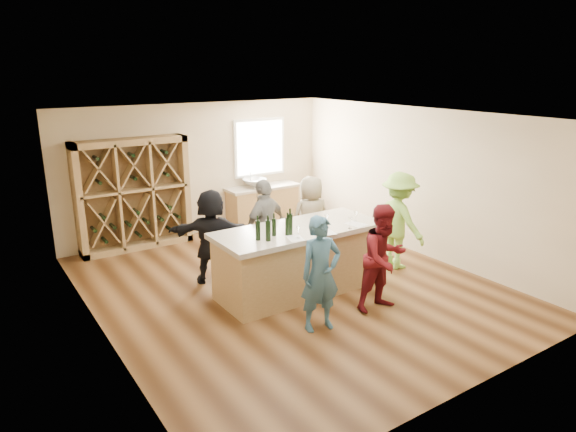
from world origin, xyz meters
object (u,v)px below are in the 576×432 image
wine_bottle_e (290,224)px  wine_bottle_a (258,230)px  person_far_right (311,219)px  wine_rack (134,195)px  tasting_counter_base (298,262)px  wine_bottle_c (274,227)px  sink (255,183)px  person_near_left (321,274)px  person_server (399,221)px  person_far_mid (265,227)px  person_far_left (212,236)px  wine_bottle_d (287,226)px  wine_bottle_b (268,231)px  person_near_right (384,258)px

wine_bottle_e → wine_bottle_a: bearing=175.7°
person_far_right → wine_rack: bearing=-34.5°
tasting_counter_base → wine_bottle_c: bearing=-167.5°
wine_bottle_a → person_far_right: (1.85, 1.22, -0.43)m
wine_bottle_a → tasting_counter_base: bearing=10.8°
sink → person_near_left: bearing=-109.6°
tasting_counter_base → wine_bottle_a: size_ratio=8.82×
wine_bottle_e → person_server: bearing=2.0°
wine_bottle_a → person_far_right: 2.25m
wine_bottle_c → person_server: size_ratio=0.15×
tasting_counter_base → wine_bottle_e: wine_bottle_e is taller
tasting_counter_base → wine_bottle_e: bearing=-145.9°
tasting_counter_base → person_near_left: 1.30m
person_near_left → person_server: person_server is taller
sink → person_far_mid: size_ratio=0.32×
person_far_left → sink: bearing=-100.3°
wine_bottle_e → wine_bottle_d: bearing=-168.2°
tasting_counter_base → wine_bottle_a: wine_bottle_a is taller
person_far_left → person_near_left: bearing=135.6°
person_server → person_far_right: size_ratio=1.09×
wine_bottle_a → person_server: person_server is taller
sink → wine_bottle_e: size_ratio=1.67×
wine_bottle_d → person_near_left: person_near_left is taller
wine_bottle_c → person_far_right: size_ratio=0.17×
wine_bottle_d → person_far_right: (1.37, 1.27, -0.42)m
sink → wine_bottle_e: (-1.49, -3.64, 0.23)m
wine_bottle_b → wine_bottle_d: wine_bottle_b is taller
wine_bottle_b → wine_bottle_d: bearing=9.5°
sink → person_near_right: person_near_right is taller
person_server → person_far_left: bearing=68.7°
wine_bottle_c → person_far_left: person_far_left is taller
wine_bottle_e → person_far_mid: 1.22m
wine_bottle_a → person_far_mid: bearing=54.4°
wine_bottle_e → person_near_left: person_near_left is taller
wine_rack → wine_bottle_a: bearing=-79.6°
wine_bottle_a → person_far_mid: 1.39m
person_near_right → person_server: bearing=39.4°
wine_bottle_b → wine_bottle_e: (0.43, 0.07, 0.01)m
person_far_left → person_server: bearing=-169.1°
person_near_left → person_far_left: bearing=112.0°
wine_bottle_c → person_far_mid: bearing=65.6°
wine_bottle_b → person_far_left: 1.48m
tasting_counter_base → person_far_right: size_ratio=1.63×
wine_rack → person_far_left: 2.46m
person_near_left → person_far_right: (1.47, 2.24, -0.01)m
wine_bottle_b → person_server: (2.83, 0.16, -0.36)m
person_near_left → person_near_right: bearing=7.4°
wine_bottle_a → wine_bottle_e: (0.54, -0.04, 0.01)m
sink → wine_bottle_e: wine_bottle_e is taller
wine_rack → wine_bottle_e: (1.21, -3.71, 0.14)m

